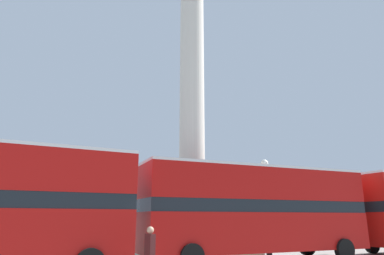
% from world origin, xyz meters
% --- Properties ---
extents(ground_plane, '(200.00, 200.00, 0.00)m').
position_xyz_m(ground_plane, '(0.00, 0.00, 0.00)').
color(ground_plane, gray).
extents(monument_column, '(5.77, 5.77, 19.31)m').
position_xyz_m(monument_column, '(0.00, 0.00, 5.47)').
color(monument_column, beige).
rests_on(monument_column, ground_plane).
extents(bus_b, '(11.27, 3.05, 4.34)m').
position_xyz_m(bus_b, '(1.37, -4.57, 2.40)').
color(bus_b, '#A80F0C').
rests_on(bus_b, ground_plane).
extents(equestrian_statue, '(3.59, 3.24, 5.67)m').
position_xyz_m(equestrian_statue, '(-9.14, 2.74, 1.60)').
color(equestrian_statue, beige).
rests_on(equestrian_statue, ground_plane).
extents(street_lamp, '(0.45, 0.45, 5.20)m').
position_xyz_m(street_lamp, '(3.44, -2.52, 3.08)').
color(street_lamp, black).
rests_on(street_lamp, ground_plane).
extents(pedestrian_near_lamp, '(0.23, 0.46, 1.70)m').
position_xyz_m(pedestrian_near_lamp, '(-4.93, -7.89, 0.95)').
color(pedestrian_near_lamp, '#28282D').
rests_on(pedestrian_near_lamp, ground_plane).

